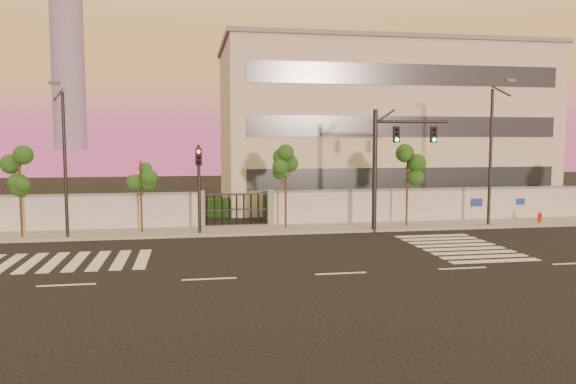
% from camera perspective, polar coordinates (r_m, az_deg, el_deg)
% --- Properties ---
extents(ground, '(120.00, 120.00, 0.00)m').
position_cam_1_polar(ground, '(21.80, 5.39, -8.25)').
color(ground, black).
rests_on(ground, ground).
extents(sidewalk, '(60.00, 3.00, 0.15)m').
position_cam_1_polar(sidewalk, '(31.84, 0.38, -3.76)').
color(sidewalk, gray).
rests_on(sidewalk, ground).
extents(perimeter_wall, '(60.00, 0.36, 2.20)m').
position_cam_1_polar(perimeter_wall, '(33.18, 0.10, -1.66)').
color(perimeter_wall, '#A9ABB0').
rests_on(perimeter_wall, ground).
extents(hedge_row, '(41.00, 4.25, 1.80)m').
position_cam_1_polar(hedge_row, '(36.08, 1.00, -1.50)').
color(hedge_row, '#11340F').
rests_on(hedge_row, ground).
extents(institutional_building, '(24.40, 12.40, 12.25)m').
position_cam_1_polar(institutional_building, '(44.89, 9.15, 6.61)').
color(institutional_building, '#BBB79E').
rests_on(institutional_building, ground).
extents(distant_skyscraper, '(16.00, 16.00, 118.00)m').
position_cam_1_polar(distant_skyscraper, '(311.47, -21.58, 15.50)').
color(distant_skyscraper, slate).
rests_on(distant_skyscraper, ground).
extents(road_markings, '(57.00, 7.62, 0.02)m').
position_cam_1_polar(road_markings, '(25.05, -0.41, -6.42)').
color(road_markings, silver).
rests_on(road_markings, ground).
extents(street_tree_b, '(1.50, 1.20, 4.72)m').
position_cam_1_polar(street_tree_b, '(31.60, -25.59, 1.84)').
color(street_tree_b, '#382314').
rests_on(street_tree_b, ground).
extents(street_tree_c, '(1.35, 1.08, 3.97)m').
position_cam_1_polar(street_tree_c, '(31.12, -14.69, 1.14)').
color(street_tree_c, '#382314').
rests_on(street_tree_c, ground).
extents(street_tree_d, '(1.47, 1.17, 4.73)m').
position_cam_1_polar(street_tree_d, '(31.55, -0.21, 2.37)').
color(street_tree_d, '#382314').
rests_on(street_tree_d, ground).
extents(street_tree_e, '(1.45, 1.15, 4.65)m').
position_cam_1_polar(street_tree_e, '(33.09, 12.07, 2.29)').
color(street_tree_e, '#382314').
rests_on(street_tree_e, ground).
extents(traffic_signal_main, '(4.27, 0.73, 6.76)m').
position_cam_1_polar(traffic_signal_main, '(31.47, 10.30, 3.72)').
color(traffic_signal_main, black).
rests_on(traffic_signal_main, ground).
extents(traffic_signal_secondary, '(0.38, 0.35, 4.85)m').
position_cam_1_polar(traffic_signal_secondary, '(30.10, -9.04, 1.40)').
color(traffic_signal_secondary, black).
rests_on(traffic_signal_secondary, ground).
extents(streetlight_west, '(0.47, 1.89, 7.84)m').
position_cam_1_polar(streetlight_west, '(30.40, -21.80, 3.31)').
color(streetlight_west, black).
rests_on(streetlight_west, ground).
extents(streetlight_east, '(0.50, 2.02, 8.39)m').
position_cam_1_polar(streetlight_east, '(34.51, 20.04, 4.06)').
color(streetlight_east, black).
rests_on(streetlight_east, ground).
extents(fire_hydrant, '(0.30, 0.29, 0.77)m').
position_cam_1_polar(fire_hydrant, '(36.98, 24.21, -2.48)').
color(fire_hydrant, red).
rests_on(fire_hydrant, ground).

